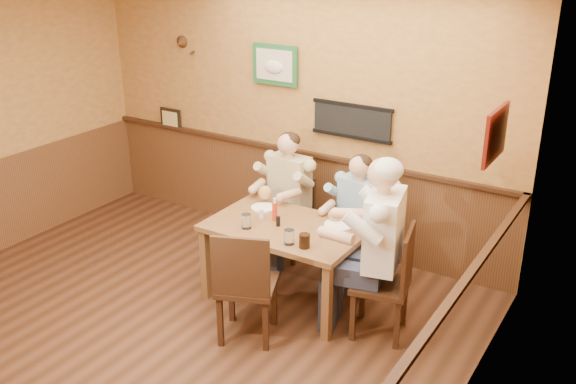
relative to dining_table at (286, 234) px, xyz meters
name	(u,v)px	position (x,y,z in m)	size (l,w,h in m)	color
room	(146,150)	(-0.53, -1.13, 1.03)	(5.02, 5.03, 2.81)	#361D10
dining_table	(286,234)	(0.00, 0.00, 0.00)	(1.40, 0.90, 0.75)	brown
chair_back_left	(289,218)	(-0.43, 0.75, -0.23)	(0.40, 0.40, 0.86)	#3C2313
chair_back_right	(358,241)	(0.39, 0.70, -0.25)	(0.37, 0.37, 0.81)	#3C2313
chair_right_end	(381,281)	(0.97, -0.06, -0.16)	(0.46, 0.46, 0.99)	#3C2313
chair_near_side	(247,282)	(0.04, -0.68, -0.15)	(0.47, 0.47, 1.02)	#3C2313
diner_tan_shirt	(290,202)	(-0.43, 0.75, -0.05)	(0.56, 0.56, 1.22)	beige
diner_blue_polo	(359,224)	(0.39, 0.70, -0.08)	(0.53, 0.53, 1.16)	#83A7C5
diner_white_elder	(382,259)	(0.97, -0.06, 0.05)	(0.65, 0.65, 1.42)	white
water_glass_left	(246,221)	(-0.27, -0.24, 0.16)	(0.09, 0.09, 0.13)	white
water_glass_mid	(289,237)	(0.22, -0.31, 0.16)	(0.09, 0.09, 0.13)	white
cola_tumbler	(305,241)	(0.36, -0.29, 0.15)	(0.09, 0.09, 0.12)	black
hot_sauce_bottle	(275,210)	(-0.14, 0.03, 0.19)	(0.05, 0.05, 0.20)	red
salt_shaker	(261,214)	(-0.27, 0.00, 0.14)	(0.04, 0.04, 0.10)	silver
pepper_shaker	(278,221)	(-0.05, -0.05, 0.14)	(0.04, 0.04, 0.09)	black
plate_far_left	(263,207)	(-0.39, 0.21, 0.10)	(0.23, 0.23, 0.02)	white
plate_far_right	(339,225)	(0.41, 0.24, 0.10)	(0.27, 0.27, 0.02)	white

